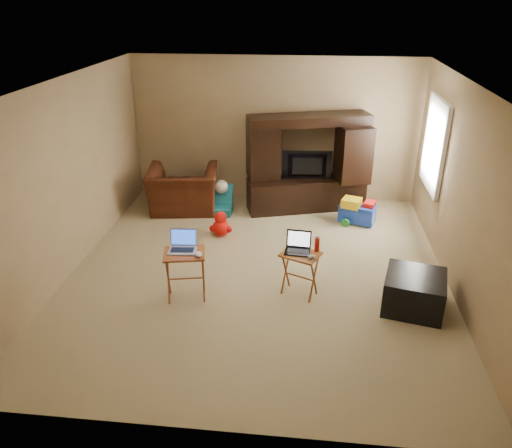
# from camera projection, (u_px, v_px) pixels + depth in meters

# --- Properties ---
(floor) EXTENTS (5.50, 5.50, 0.00)m
(floor) POSITION_uv_depth(u_px,v_px,m) (258.00, 271.00, 6.80)
(floor) COLOR tan
(floor) RESTS_ON ground
(ceiling) EXTENTS (5.50, 5.50, 0.00)m
(ceiling) POSITION_uv_depth(u_px,v_px,m) (258.00, 83.00, 5.74)
(ceiling) COLOR silver
(ceiling) RESTS_ON ground
(wall_back) EXTENTS (5.00, 0.00, 5.00)m
(wall_back) POSITION_uv_depth(u_px,v_px,m) (274.00, 130.00, 8.74)
(wall_back) COLOR tan
(wall_back) RESTS_ON ground
(wall_front) EXTENTS (5.00, 0.00, 5.00)m
(wall_front) POSITION_uv_depth(u_px,v_px,m) (219.00, 312.00, 3.80)
(wall_front) COLOR tan
(wall_front) RESTS_ON ground
(wall_left) EXTENTS (0.00, 5.50, 5.50)m
(wall_left) POSITION_uv_depth(u_px,v_px,m) (68.00, 178.00, 6.52)
(wall_left) COLOR tan
(wall_left) RESTS_ON ground
(wall_right) EXTENTS (0.00, 5.50, 5.50)m
(wall_right) POSITION_uv_depth(u_px,v_px,m) (463.00, 193.00, 6.02)
(wall_right) COLOR tan
(wall_right) RESTS_ON ground
(window_pane) EXTENTS (0.00, 1.20, 1.20)m
(window_pane) POSITION_uv_depth(u_px,v_px,m) (436.00, 145.00, 7.35)
(window_pane) COLOR white
(window_pane) RESTS_ON ground
(window_frame) EXTENTS (0.06, 1.14, 1.34)m
(window_frame) POSITION_uv_depth(u_px,v_px,m) (435.00, 145.00, 7.35)
(window_frame) COLOR white
(window_frame) RESTS_ON ground
(entertainment_center) EXTENTS (2.07, 1.06, 1.65)m
(entertainment_center) POSITION_uv_depth(u_px,v_px,m) (307.00, 163.00, 8.40)
(entertainment_center) COLOR black
(entertainment_center) RESTS_ON floor
(television) EXTENTS (0.84, 0.17, 0.48)m
(television) POSITION_uv_depth(u_px,v_px,m) (307.00, 166.00, 8.37)
(television) COLOR black
(television) RESTS_ON entertainment_center
(recliner) EXTENTS (1.27, 1.15, 0.75)m
(recliner) POSITION_uv_depth(u_px,v_px,m) (183.00, 190.00, 8.53)
(recliner) COLOR #4C1F10
(recliner) RESTS_ON floor
(child_rocker) EXTENTS (0.38, 0.44, 0.50)m
(child_rocker) POSITION_uv_depth(u_px,v_px,m) (220.00, 200.00, 8.44)
(child_rocker) COLOR teal
(child_rocker) RESTS_ON floor
(plush_toy) EXTENTS (0.36, 0.30, 0.40)m
(plush_toy) POSITION_uv_depth(u_px,v_px,m) (221.00, 223.00, 7.70)
(plush_toy) COLOR red
(plush_toy) RESTS_ON floor
(push_toy) EXTENTS (0.68, 0.58, 0.43)m
(push_toy) POSITION_uv_depth(u_px,v_px,m) (357.00, 211.00, 8.12)
(push_toy) COLOR blue
(push_toy) RESTS_ON floor
(ottoman) EXTENTS (0.82, 0.82, 0.44)m
(ottoman) POSITION_uv_depth(u_px,v_px,m) (414.00, 292.00, 5.92)
(ottoman) COLOR black
(ottoman) RESTS_ON floor
(tray_table_left) EXTENTS (0.56, 0.48, 0.63)m
(tray_table_left) POSITION_uv_depth(u_px,v_px,m) (186.00, 276.00, 6.08)
(tray_table_left) COLOR #A54F28
(tray_table_left) RESTS_ON floor
(tray_table_right) EXTENTS (0.55, 0.51, 0.58)m
(tray_table_right) POSITION_uv_depth(u_px,v_px,m) (300.00, 274.00, 6.17)
(tray_table_right) COLOR #A06726
(tray_table_right) RESTS_ON floor
(laptop_left) EXTENTS (0.35, 0.30, 0.24)m
(laptop_left) POSITION_uv_depth(u_px,v_px,m) (182.00, 242.00, 5.92)
(laptop_left) COLOR #A9A9AE
(laptop_left) RESTS_ON tray_table_left
(laptop_right) EXTENTS (0.32, 0.28, 0.24)m
(laptop_right) POSITION_uv_depth(u_px,v_px,m) (298.00, 244.00, 6.01)
(laptop_right) COLOR black
(laptop_right) RESTS_ON tray_table_right
(mouse_left) EXTENTS (0.12, 0.15, 0.05)m
(mouse_left) POSITION_uv_depth(u_px,v_px,m) (199.00, 254.00, 5.85)
(mouse_left) COLOR white
(mouse_left) RESTS_ON tray_table_left
(mouse_right) EXTENTS (0.11, 0.14, 0.05)m
(mouse_right) POSITION_uv_depth(u_px,v_px,m) (311.00, 257.00, 5.91)
(mouse_right) COLOR #47474C
(mouse_right) RESTS_ON tray_table_right
(water_bottle) EXTENTS (0.06, 0.06, 0.18)m
(water_bottle) POSITION_uv_depth(u_px,v_px,m) (317.00, 245.00, 6.06)
(water_bottle) COLOR #B9170B
(water_bottle) RESTS_ON tray_table_right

